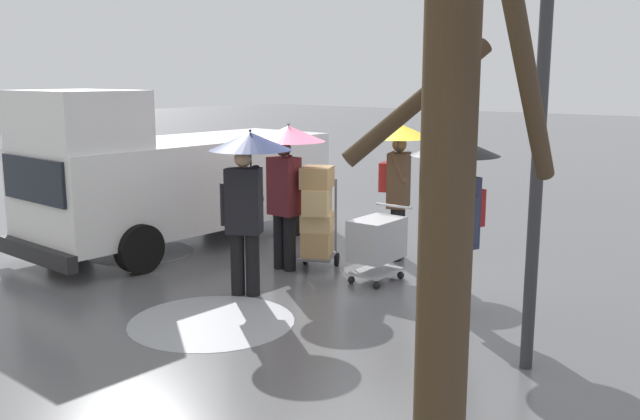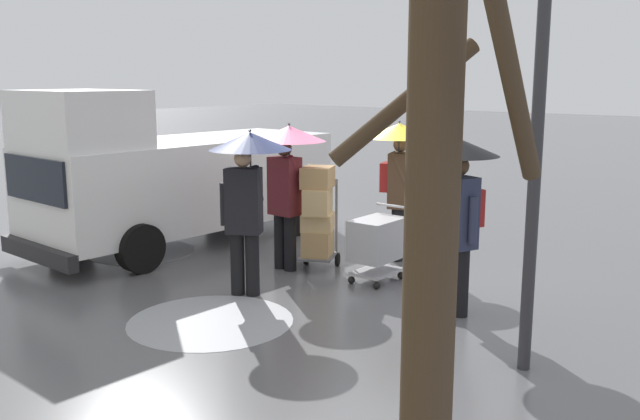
{
  "view_description": "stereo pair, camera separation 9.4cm",
  "coord_description": "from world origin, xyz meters",
  "px_view_note": "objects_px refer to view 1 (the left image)",
  "views": [
    {
      "loc": [
        -5.33,
        7.65,
        2.8
      ],
      "look_at": [
        0.49,
        0.63,
        1.05
      ],
      "focal_mm": 39.31,
      "sensor_mm": 36.0,
      "label": 1
    },
    {
      "loc": [
        -5.4,
        7.59,
        2.8
      ],
      "look_at": [
        0.49,
        0.63,
        1.05
      ],
      "focal_mm": 39.31,
      "sensor_mm": 36.0,
      "label": 2
    }
  ],
  "objects_px": {
    "shopping_cart_vendor": "(377,241)",
    "hand_dolly_boxes": "(317,213)",
    "pedestrian_white_side": "(287,163)",
    "pedestrian_far_side": "(457,183)",
    "pedestrian_black_side": "(248,174)",
    "pedestrian_pink_side": "(398,159)",
    "bare_tree_near": "(446,232)",
    "cargo_van_parked_right": "(171,176)",
    "street_lamp": "(540,124)"
  },
  "relations": [
    {
      "from": "hand_dolly_boxes",
      "to": "pedestrian_white_side",
      "type": "relative_size",
      "value": 0.71
    },
    {
      "from": "pedestrian_far_side",
      "to": "street_lamp",
      "type": "height_order",
      "value": "street_lamp"
    },
    {
      "from": "hand_dolly_boxes",
      "to": "shopping_cart_vendor",
      "type": "bearing_deg",
      "value": -174.36
    },
    {
      "from": "pedestrian_pink_side",
      "to": "pedestrian_white_side",
      "type": "xyz_separation_m",
      "value": [
        0.9,
        1.51,
        0.01
      ]
    },
    {
      "from": "shopping_cart_vendor",
      "to": "hand_dolly_boxes",
      "type": "height_order",
      "value": "hand_dolly_boxes"
    },
    {
      "from": "hand_dolly_boxes",
      "to": "pedestrian_black_side",
      "type": "relative_size",
      "value": 0.71
    },
    {
      "from": "bare_tree_near",
      "to": "pedestrian_pink_side",
      "type": "bearing_deg",
      "value": -55.13
    },
    {
      "from": "pedestrian_black_side",
      "to": "bare_tree_near",
      "type": "xyz_separation_m",
      "value": [
        -4.79,
        3.5,
        0.54
      ]
    },
    {
      "from": "pedestrian_white_side",
      "to": "bare_tree_near",
      "type": "distance_m",
      "value": 7.05
    },
    {
      "from": "street_lamp",
      "to": "pedestrian_black_side",
      "type": "bearing_deg",
      "value": 1.3
    },
    {
      "from": "pedestrian_pink_side",
      "to": "pedestrian_black_side",
      "type": "height_order",
      "value": "same"
    },
    {
      "from": "pedestrian_pink_side",
      "to": "pedestrian_black_side",
      "type": "relative_size",
      "value": 1.0
    },
    {
      "from": "pedestrian_pink_side",
      "to": "street_lamp",
      "type": "bearing_deg",
      "value": 141.15
    },
    {
      "from": "pedestrian_black_side",
      "to": "street_lamp",
      "type": "relative_size",
      "value": 0.56
    },
    {
      "from": "cargo_van_parked_right",
      "to": "hand_dolly_boxes",
      "type": "relative_size",
      "value": 3.53
    },
    {
      "from": "pedestrian_pink_side",
      "to": "hand_dolly_boxes",
      "type": "bearing_deg",
      "value": 65.87
    },
    {
      "from": "shopping_cart_vendor",
      "to": "pedestrian_far_side",
      "type": "height_order",
      "value": "pedestrian_far_side"
    },
    {
      "from": "hand_dolly_boxes",
      "to": "pedestrian_pink_side",
      "type": "relative_size",
      "value": 0.71
    },
    {
      "from": "pedestrian_white_side",
      "to": "street_lamp",
      "type": "distance_m",
      "value": 4.37
    },
    {
      "from": "street_lamp",
      "to": "bare_tree_near",
      "type": "bearing_deg",
      "value": 106.63
    },
    {
      "from": "hand_dolly_boxes",
      "to": "bare_tree_near",
      "type": "xyz_separation_m",
      "value": [
        -4.88,
        4.97,
        1.27
      ]
    },
    {
      "from": "cargo_van_parked_right",
      "to": "bare_tree_near",
      "type": "relative_size",
      "value": 1.24
    },
    {
      "from": "street_lamp",
      "to": "cargo_van_parked_right",
      "type": "bearing_deg",
      "value": -8.7
    },
    {
      "from": "pedestrian_pink_side",
      "to": "pedestrian_far_side",
      "type": "xyz_separation_m",
      "value": [
        -1.89,
        1.61,
        0.0
      ]
    },
    {
      "from": "hand_dolly_boxes",
      "to": "pedestrian_far_side",
      "type": "distance_m",
      "value": 2.57
    },
    {
      "from": "pedestrian_far_side",
      "to": "street_lamp",
      "type": "distance_m",
      "value": 1.88
    },
    {
      "from": "cargo_van_parked_right",
      "to": "pedestrian_pink_side",
      "type": "bearing_deg",
      "value": -154.61
    },
    {
      "from": "cargo_van_parked_right",
      "to": "pedestrian_black_side",
      "type": "distance_m",
      "value": 3.14
    },
    {
      "from": "pedestrian_white_side",
      "to": "street_lamp",
      "type": "height_order",
      "value": "street_lamp"
    },
    {
      "from": "shopping_cart_vendor",
      "to": "pedestrian_pink_side",
      "type": "xyz_separation_m",
      "value": [
        0.43,
        -1.14,
        1.0
      ]
    },
    {
      "from": "street_lamp",
      "to": "shopping_cart_vendor",
      "type": "bearing_deg",
      "value": -27.71
    },
    {
      "from": "cargo_van_parked_right",
      "to": "pedestrian_pink_side",
      "type": "distance_m",
      "value": 3.76
    },
    {
      "from": "pedestrian_white_side",
      "to": "pedestrian_far_side",
      "type": "bearing_deg",
      "value": 177.95
    },
    {
      "from": "pedestrian_black_side",
      "to": "hand_dolly_boxes",
      "type": "bearing_deg",
      "value": -86.74
    },
    {
      "from": "hand_dolly_boxes",
      "to": "pedestrian_black_side",
      "type": "xyz_separation_m",
      "value": [
        -0.08,
        1.47,
        0.73
      ]
    },
    {
      "from": "pedestrian_pink_side",
      "to": "street_lamp",
      "type": "height_order",
      "value": "street_lamp"
    },
    {
      "from": "pedestrian_white_side",
      "to": "shopping_cart_vendor",
      "type": "bearing_deg",
      "value": -164.61
    },
    {
      "from": "hand_dolly_boxes",
      "to": "pedestrian_white_side",
      "type": "xyz_separation_m",
      "value": [
        0.34,
        0.27,
        0.73
      ]
    },
    {
      "from": "pedestrian_far_side",
      "to": "street_lamp",
      "type": "relative_size",
      "value": 0.56
    },
    {
      "from": "pedestrian_pink_side",
      "to": "pedestrian_white_side",
      "type": "bearing_deg",
      "value": 59.21
    },
    {
      "from": "hand_dolly_boxes",
      "to": "pedestrian_white_side",
      "type": "bearing_deg",
      "value": 38.08
    },
    {
      "from": "street_lamp",
      "to": "hand_dolly_boxes",
      "type": "bearing_deg",
      "value": -19.97
    },
    {
      "from": "cargo_van_parked_right",
      "to": "pedestrian_white_side",
      "type": "bearing_deg",
      "value": -177.71
    },
    {
      "from": "pedestrian_white_side",
      "to": "pedestrian_far_side",
      "type": "xyz_separation_m",
      "value": [
        -2.78,
        0.1,
        -0.01
      ]
    },
    {
      "from": "pedestrian_white_side",
      "to": "cargo_van_parked_right",
      "type": "bearing_deg",
      "value": 2.29
    },
    {
      "from": "shopping_cart_vendor",
      "to": "pedestrian_far_side",
      "type": "distance_m",
      "value": 1.83
    },
    {
      "from": "cargo_van_parked_right",
      "to": "pedestrian_pink_side",
      "type": "height_order",
      "value": "cargo_van_parked_right"
    },
    {
      "from": "cargo_van_parked_right",
      "to": "pedestrian_black_side",
      "type": "height_order",
      "value": "cargo_van_parked_right"
    },
    {
      "from": "bare_tree_near",
      "to": "hand_dolly_boxes",
      "type": "bearing_deg",
      "value": -45.53
    },
    {
      "from": "pedestrian_black_side",
      "to": "pedestrian_white_side",
      "type": "height_order",
      "value": "same"
    }
  ]
}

